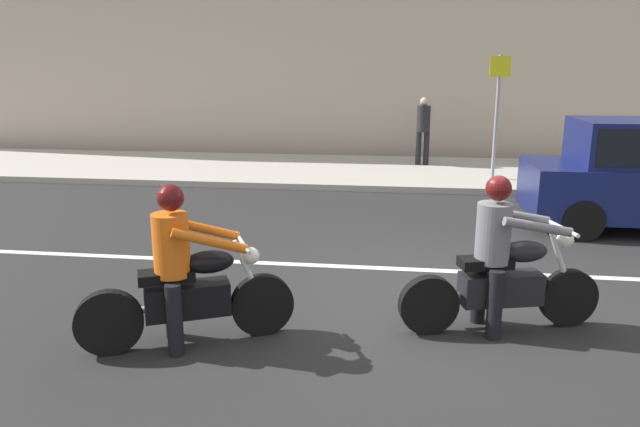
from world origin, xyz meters
TOP-DOWN VIEW (x-y plane):
  - ground_plane at (0.00, 0.00)m, footprint 80.00×80.00m
  - sidewalk_slab at (0.00, 8.00)m, footprint 40.00×4.40m
  - lane_marking_stripe at (0.31, 0.90)m, footprint 18.00×0.14m
  - motorcycle_with_rider_orange_stripe at (-2.38, -1.56)m, footprint 1.94×1.04m
  - motorcycle_with_rider_gray at (0.65, -0.83)m, footprint 2.06×0.82m
  - street_sign_post at (1.72, 6.99)m, footprint 0.44×0.08m
  - pedestrian_bystander at (0.20, 8.78)m, footprint 0.34×0.34m

SIDE VIEW (x-z plane):
  - ground_plane at x=0.00m, z-range 0.00..0.00m
  - lane_marking_stripe at x=0.31m, z-range 0.00..0.01m
  - sidewalk_slab at x=0.00m, z-range 0.00..0.14m
  - motorcycle_with_rider_orange_stripe at x=-2.38m, z-range -0.15..1.44m
  - motorcycle_with_rider_gray at x=0.65m, z-range -0.15..1.46m
  - pedestrian_bystander at x=0.20m, z-range 0.28..2.00m
  - street_sign_post at x=1.72m, z-range 0.42..3.15m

